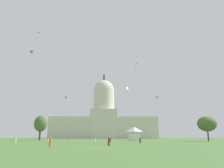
# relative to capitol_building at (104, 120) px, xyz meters

# --- Properties ---
(ground_plane) EXTENTS (800.00, 800.00, 0.00)m
(ground_plane) POSITION_rel_capitol_building_xyz_m (3.48, -196.69, -18.88)
(ground_plane) COLOR #4C7538
(capitol_building) EXTENTS (111.05, 27.89, 69.34)m
(capitol_building) POSITION_rel_capitol_building_xyz_m (0.00, 0.00, 0.00)
(capitol_building) COLOR beige
(capitol_building) RESTS_ON ground_plane
(event_tent) EXTENTS (6.14, 5.60, 6.26)m
(event_tent) POSITION_rel_capitol_building_xyz_m (16.84, -130.99, -15.75)
(event_tent) COLOR white
(event_tent) RESTS_ON ground_plane
(tree_east_mid) EXTENTS (11.23, 11.38, 10.24)m
(tree_east_mid) POSITION_rel_capitol_building_xyz_m (46.12, -142.05, -11.82)
(tree_east_mid) COLOR #42301E
(tree_east_mid) RESTS_ON ground_plane
(tree_west_far) EXTENTS (7.83, 7.50, 12.38)m
(tree_west_far) POSITION_rel_capitol_building_xyz_m (-29.91, -120.11, -10.62)
(tree_west_far) COLOR #42301E
(tree_west_far) RESTS_ON ground_plane
(person_maroon_near_tree_west) EXTENTS (0.53, 0.53, 1.66)m
(person_maroon_near_tree_west) POSITION_rel_capitol_building_xyz_m (4.82, -188.27, -18.12)
(person_maroon_near_tree_west) COLOR maroon
(person_maroon_near_tree_west) RESTS_ON ground_plane
(person_maroon_lawn_far_left) EXTENTS (0.60, 0.60, 1.60)m
(person_maroon_lawn_far_left) POSITION_rel_capitol_building_xyz_m (13.97, -168.77, -18.16)
(person_maroon_lawn_far_left) COLOR maroon
(person_maroon_lawn_far_left) RESTS_ON ground_plane
(person_white_front_center) EXTENTS (0.55, 0.55, 1.59)m
(person_white_front_center) POSITION_rel_capitol_building_xyz_m (0.44, -159.67, -18.17)
(person_white_front_center) COLOR silver
(person_white_front_center) RESTS_ON ground_plane
(person_white_aisle_center) EXTENTS (0.56, 0.56, 1.57)m
(person_white_aisle_center) POSITION_rel_capitol_building_xyz_m (-22.69, -166.74, -18.18)
(person_white_aisle_center) COLOR silver
(person_white_aisle_center) RESTS_ON ground_plane
(person_orange_mid_center) EXTENTS (0.46, 0.46, 1.58)m
(person_orange_mid_center) POSITION_rel_capitol_building_xyz_m (-12.08, -140.62, -18.16)
(person_orange_mid_center) COLOR orange
(person_orange_mid_center) RESTS_ON ground_plane
(person_orange_edge_west) EXTENTS (0.44, 0.44, 1.79)m
(person_orange_edge_west) POSITION_rel_capitol_building_xyz_m (-5.74, -192.83, -18.07)
(person_orange_edge_west) COLOR orange
(person_orange_edge_west) RESTS_ON ground_plane
(person_black_mid_left) EXTENTS (0.54, 0.54, 1.47)m
(person_black_mid_left) POSITION_rel_capitol_building_xyz_m (5.38, -160.38, -18.22)
(person_black_mid_left) COLOR black
(person_black_mid_left) RESTS_ON ground_plane
(person_white_back_left) EXTENTS (0.37, 0.37, 1.57)m
(person_white_back_left) POSITION_rel_capitol_building_xyz_m (-17.62, -149.91, -18.15)
(person_white_back_left) COLOR silver
(person_white_back_left) RESTS_ON ground_plane
(kite_orange_mid) EXTENTS (1.35, 1.34, 1.16)m
(kite_orange_mid) POSITION_rel_capitol_building_xyz_m (-5.21, -44.20, 15.55)
(kite_orange_mid) COLOR orange
(kite_blue_high) EXTENTS (1.51, 1.53, 4.53)m
(kite_blue_high) POSITION_rel_capitol_building_xyz_m (-33.91, -130.73, 24.57)
(kite_blue_high) COLOR blue
(kite_turquoise_high) EXTENTS (0.44, 0.79, 3.22)m
(kite_turquoise_high) POSITION_rel_capitol_building_xyz_m (22.31, -109.12, 31.62)
(kite_turquoise_high) COLOR teal
(kite_white_low) EXTENTS (0.71, 0.59, 4.34)m
(kite_white_low) POSITION_rel_capitol_building_xyz_m (-24.22, -106.81, -1.99)
(kite_white_low) COLOR white
(kite_yellow_low) EXTENTS (1.32, 1.33, 2.90)m
(kite_yellow_low) POSITION_rel_capitol_building_xyz_m (-20.21, -58.07, -4.09)
(kite_yellow_low) COLOR yellow
(kite_red_mid) EXTENTS (1.11, 1.05, 2.16)m
(kite_red_mid) POSITION_rel_capitol_building_xyz_m (13.40, -169.51, 4.47)
(kite_red_mid) COLOR red
(kite_cyan_mid) EXTENTS (1.32, 1.36, 3.54)m
(kite_cyan_mid) POSITION_rel_capitol_building_xyz_m (30.02, -123.34, 2.83)
(kite_cyan_mid) COLOR #33BCDB
(kite_black_high) EXTENTS (1.45, 1.38, 3.64)m
(kite_black_high) POSITION_rel_capitol_building_xyz_m (-33.52, -125.22, 37.74)
(kite_black_high) COLOR black
(kite_magenta_mid) EXTENTS (1.48, 1.51, 3.41)m
(kite_magenta_mid) POSITION_rel_capitol_building_xyz_m (-25.11, -82.81, 9.88)
(kite_magenta_mid) COLOR #D1339E
(kite_lime_mid) EXTENTS (0.98, 0.90, 2.35)m
(kite_lime_mid) POSITION_rel_capitol_building_xyz_m (11.69, -155.14, 0.24)
(kite_lime_mid) COLOR #8CD133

